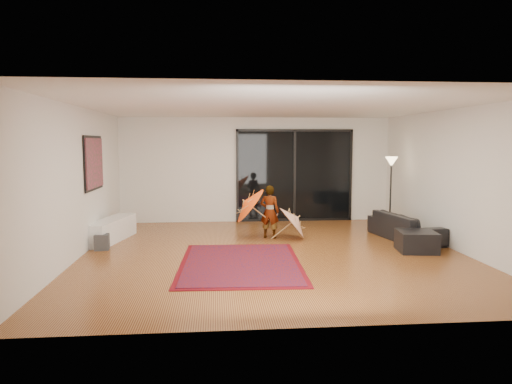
{
  "coord_description": "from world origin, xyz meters",
  "views": [
    {
      "loc": [
        -1.05,
        -8.31,
        2.05
      ],
      "look_at": [
        -0.28,
        0.44,
        1.1
      ],
      "focal_mm": 32.0,
      "sensor_mm": 36.0,
      "label": 1
    }
  ],
  "objects": [
    {
      "name": "ottoman",
      "position": [
        2.72,
        -0.14,
        0.19
      ],
      "size": [
        0.77,
        0.77,
        0.39
      ],
      "primitive_type": "cube",
      "rotation": [
        0.0,
        0.0,
        -0.14
      ],
      "color": "black",
      "rests_on": "floor"
    },
    {
      "name": "wall_back",
      "position": [
        0.0,
        3.5,
        1.35
      ],
      "size": [
        7.0,
        0.0,
        7.0
      ],
      "primitive_type": "plane",
      "rotation": [
        1.57,
        0.0,
        0.0
      ],
      "color": "silver",
      "rests_on": "floor"
    },
    {
      "name": "floor",
      "position": [
        0.0,
        0.0,
        0.0
      ],
      "size": [
        7.0,
        7.0,
        0.0
      ],
      "primitive_type": "plane",
      "color": "#A2622C",
      "rests_on": "ground"
    },
    {
      "name": "painting",
      "position": [
        -3.46,
        1.0,
        1.65
      ],
      "size": [
        0.04,
        1.28,
        1.08
      ],
      "color": "black",
      "rests_on": "wall_left"
    },
    {
      "name": "wall_front",
      "position": [
        0.0,
        -3.5,
        1.35
      ],
      "size": [
        7.0,
        0.0,
        7.0
      ],
      "primitive_type": "plane",
      "rotation": [
        -1.57,
        0.0,
        0.0
      ],
      "color": "silver",
      "rests_on": "floor"
    },
    {
      "name": "child",
      "position": [
        0.09,
        1.35,
        0.57
      ],
      "size": [
        0.48,
        0.4,
        1.14
      ],
      "primitive_type": "imported",
      "rotation": [
        0.0,
        0.0,
        2.8
      ],
      "color": "#999999",
      "rests_on": "floor"
    },
    {
      "name": "media_console",
      "position": [
        -3.25,
        1.34,
        0.23
      ],
      "size": [
        0.76,
        1.72,
        0.46
      ],
      "primitive_type": "cube",
      "rotation": [
        0.0,
        0.0,
        -0.21
      ],
      "color": "white",
      "rests_on": "floor"
    },
    {
      "name": "wall_left",
      "position": [
        -3.5,
        0.0,
        1.35
      ],
      "size": [
        0.0,
        7.0,
        7.0
      ],
      "primitive_type": "plane",
      "rotation": [
        1.57,
        0.0,
        1.57
      ],
      "color": "silver",
      "rests_on": "floor"
    },
    {
      "name": "speaker",
      "position": [
        -3.25,
        0.53,
        0.15
      ],
      "size": [
        0.29,
        0.29,
        0.3
      ],
      "primitive_type": "cube",
      "rotation": [
        0.0,
        0.0,
        0.1
      ],
      "color": "#424244",
      "rests_on": "floor"
    },
    {
      "name": "parasol_orange",
      "position": [
        -0.46,
        1.3,
        0.73
      ],
      "size": [
        0.68,
        0.88,
        0.9
      ],
      "rotation": [
        0.0,
        -0.9,
        0.0
      ],
      "color": "#F3470C",
      "rests_on": "child"
    },
    {
      "name": "floor_lamp",
      "position": [
        3.1,
        2.18,
        1.36
      ],
      "size": [
        0.3,
        0.3,
        1.72
      ],
      "color": "black",
      "rests_on": "floor"
    },
    {
      "name": "sliding_door",
      "position": [
        1.0,
        3.47,
        1.2
      ],
      "size": [
        3.06,
        0.07,
        2.4
      ],
      "color": "black",
      "rests_on": "wall_back"
    },
    {
      "name": "ceiling",
      "position": [
        0.0,
        0.0,
        2.7
      ],
      "size": [
        7.0,
        7.0,
        0.0
      ],
      "primitive_type": "plane",
      "rotation": [
        3.14,
        0.0,
        0.0
      ],
      "color": "white",
      "rests_on": "wall_back"
    },
    {
      "name": "sofa",
      "position": [
        2.95,
        0.94,
        0.28
      ],
      "size": [
        1.05,
        2.0,
        0.55
      ],
      "primitive_type": "imported",
      "rotation": [
        0.0,
        0.0,
        1.74
      ],
      "color": "black",
      "rests_on": "floor"
    },
    {
      "name": "parasol_white",
      "position": [
        0.69,
        1.2,
        0.5
      ],
      "size": [
        0.66,
        0.82,
        0.93
      ],
      "rotation": [
        0.0,
        0.9,
        0.0
      ],
      "color": "silver",
      "rests_on": "floor"
    },
    {
      "name": "persian_rug",
      "position": [
        -0.65,
        -0.73,
        0.01
      ],
      "size": [
        2.14,
        2.91,
        0.02
      ],
      "rotation": [
        0.0,
        0.0,
        -0.04
      ],
      "color": "#56070E",
      "rests_on": "floor"
    },
    {
      "name": "wall_right",
      "position": [
        3.5,
        0.0,
        1.35
      ],
      "size": [
        0.0,
        7.0,
        7.0
      ],
      "primitive_type": "plane",
      "rotation": [
        1.57,
        0.0,
        -1.57
      ],
      "color": "silver",
      "rests_on": "floor"
    }
  ]
}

